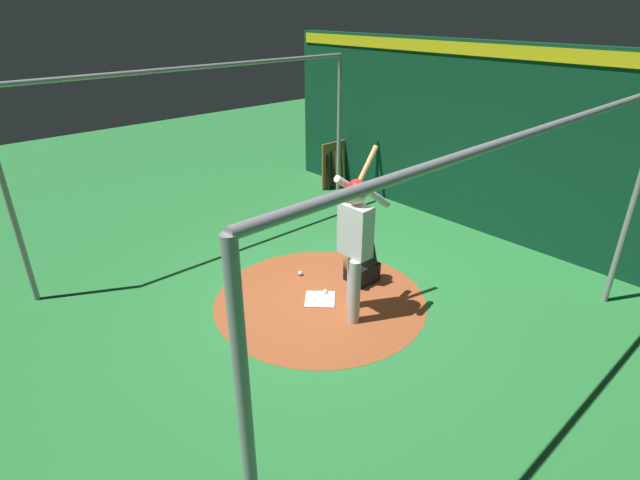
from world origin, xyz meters
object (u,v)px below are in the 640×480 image
object	(u,v)px
batter	(356,235)
bat_rack	(340,165)
catcher	(361,258)
baseball_1	(325,292)
baseball_0	(300,273)
home_plate	(320,299)

from	to	relation	value
batter	bat_rack	bearing A→B (deg)	-132.25
batter	catcher	distance (m)	1.18
baseball_1	baseball_0	bearing A→B (deg)	-96.69
batter	bat_rack	distance (m)	5.27
catcher	baseball_0	world-z (taller)	catcher
baseball_0	baseball_1	size ratio (longest dim) A/B	1.00
baseball_1	catcher	bearing A→B (deg)	173.00
home_plate	catcher	distance (m)	0.89
batter	baseball_0	size ratio (longest dim) A/B	30.24
home_plate	baseball_0	bearing A→B (deg)	-108.21
baseball_0	baseball_1	world-z (taller)	same
catcher	baseball_0	distance (m)	0.99
batter	baseball_0	bearing A→B (deg)	-95.69
catcher	bat_rack	size ratio (longest dim) A/B	0.94
bat_rack	home_plate	bearing A→B (deg)	42.48
batter	bat_rack	world-z (taller)	batter
home_plate	catcher	xyz separation A→B (m)	(-0.80, 0.02, 0.38)
bat_rack	baseball_0	bearing A→B (deg)	37.50
home_plate	baseball_0	size ratio (longest dim) A/B	5.68
batter	baseball_0	xyz separation A→B (m)	(-0.13, -1.27, -1.14)
bat_rack	baseball_1	xyz separation A→B (m)	(3.46, 3.26, -0.45)
home_plate	baseball_0	xyz separation A→B (m)	(-0.24, -0.72, 0.03)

